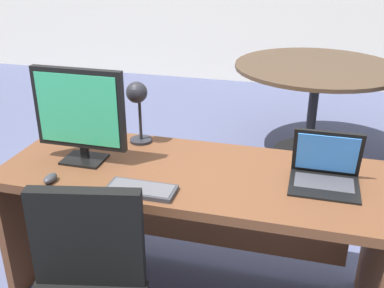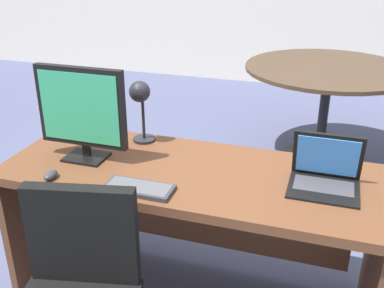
{
  "view_description": "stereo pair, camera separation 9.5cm",
  "coord_description": "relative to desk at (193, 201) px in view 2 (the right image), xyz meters",
  "views": [
    {
      "loc": [
        0.51,
        -1.85,
        1.73
      ],
      "look_at": [
        0.0,
        0.03,
        0.86
      ],
      "focal_mm": 42.76,
      "sensor_mm": 36.0,
      "label": 1
    },
    {
      "loc": [
        0.6,
        -1.82,
        1.73
      ],
      "look_at": [
        0.0,
        0.03,
        0.86
      ],
      "focal_mm": 42.76,
      "sensor_mm": 36.0,
      "label": 2
    }
  ],
  "objects": [
    {
      "name": "laptop",
      "position": [
        0.61,
        0.01,
        0.27
      ],
      "size": [
        0.3,
        0.26,
        0.24
      ],
      "color": "black",
      "rests_on": "desk"
    },
    {
      "name": "mouse",
      "position": [
        -0.57,
        -0.32,
        0.21
      ],
      "size": [
        0.05,
        0.08,
        0.04
      ],
      "color": "#2D2D33",
      "rests_on": "desk"
    },
    {
      "name": "ground",
      "position": [
        0.0,
        1.46,
        -0.54
      ],
      "size": [
        12.0,
        12.0,
        0.0
      ],
      "primitive_type": "plane",
      "color": "#474C6B"
    },
    {
      "name": "desk_lamp",
      "position": [
        -0.34,
        0.19,
        0.44
      ],
      "size": [
        0.12,
        0.14,
        0.34
      ],
      "color": "black",
      "rests_on": "desk"
    },
    {
      "name": "desk",
      "position": [
        0.0,
        0.0,
        0.0
      ],
      "size": [
        1.79,
        0.69,
        0.74
      ],
      "color": "#56331E",
      "rests_on": "ground"
    },
    {
      "name": "monitor",
      "position": [
        -0.53,
        -0.08,
        0.45
      ],
      "size": [
        0.45,
        0.16,
        0.46
      ],
      "color": "black",
      "rests_on": "desk"
    },
    {
      "name": "keyboard",
      "position": [
        -0.15,
        -0.3,
        0.21
      ],
      "size": [
        0.3,
        0.13,
        0.02
      ],
      "color": "#2D2D33",
      "rests_on": "desk"
    },
    {
      "name": "meeting_table",
      "position": [
        0.55,
        1.87,
        0.07
      ],
      "size": [
        1.33,
        1.33,
        0.81
      ],
      "color": "black",
      "rests_on": "ground"
    }
  ]
}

